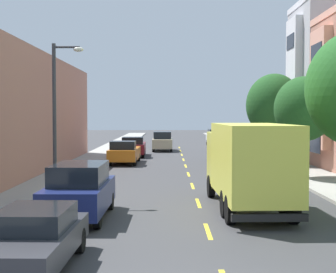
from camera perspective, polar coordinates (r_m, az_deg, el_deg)
name	(u,v)px	position (r m, az deg, el deg)	size (l,w,h in m)	color
ground_plane	(185,162)	(38.75, 1.99, -2.90)	(160.00, 160.00, 0.00)	#38383A
sidewalk_left	(89,164)	(37.19, -8.93, -3.04)	(3.20, 120.00, 0.14)	#99968E
sidewalk_right	(284,164)	(37.67, 12.96, -3.01)	(3.20, 120.00, 0.14)	#99968E
lane_centerline_dashes	(188,170)	(33.28, 2.29, -3.78)	(0.14, 47.20, 0.01)	yellow
street_tree_third	(306,109)	(29.24, 15.32, 3.03)	(3.40, 3.40, 5.64)	#47331E
street_tree_farthest	(275,105)	(37.15, 12.04, 3.45)	(4.03, 4.03, 6.44)	#47331E
street_lamp	(59,108)	(22.05, -12.18, 3.21)	(1.35, 0.28, 6.51)	#38383D
delivery_box_truck	(250,161)	(19.36, 9.22, -2.75)	(2.62, 7.65, 3.29)	#D8D84C
parked_suv_white	(217,137)	(59.01, 5.59, -0.10)	(1.99, 4.81, 1.93)	silver
parked_sedan_charcoal	(35,238)	(12.42, -14.80, -11.02)	(1.89, 4.53, 1.43)	#333338
parked_pickup_orange	(126,153)	(37.46, -4.80, -1.82)	(2.08, 5.33, 1.73)	orange
parked_suv_navy	(81,190)	(17.98, -9.81, -6.01)	(1.99, 4.82, 1.93)	navy
parked_pickup_black	(243,151)	(39.38, 8.49, -1.63)	(2.12, 5.35, 1.73)	black
parked_pickup_burgundy	(135,147)	(43.95, -3.79, -1.18)	(2.10, 5.34, 1.73)	maroon
moving_champagne_sedan	(164,141)	(50.55, -0.49, -0.52)	(1.95, 4.80, 1.93)	tan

